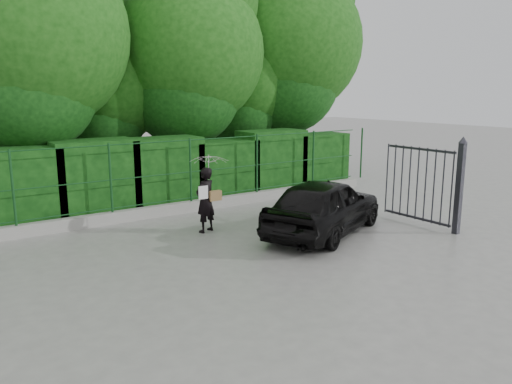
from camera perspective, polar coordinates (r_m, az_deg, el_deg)
ground at (r=10.59m, az=2.16°, el=-7.27°), size 80.00×80.00×0.00m
kerb at (r=14.25m, az=-8.81°, el=-1.83°), size 14.00×0.25×0.30m
fence at (r=14.15m, az=-8.14°, el=2.43°), size 14.13×0.06×1.80m
hedge at (r=14.93m, az=-10.99°, el=2.08°), size 14.20×1.20×2.12m
trees at (r=17.33m, az=-10.69°, el=15.34°), size 17.10×6.15×8.08m
gate at (r=13.09m, az=20.50°, el=1.02°), size 0.22×2.33×2.36m
woman at (r=12.17m, az=-5.50°, el=1.23°), size 0.95×0.94×1.89m
car at (r=12.10m, az=7.82°, el=-1.56°), size 4.38×3.08×1.38m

